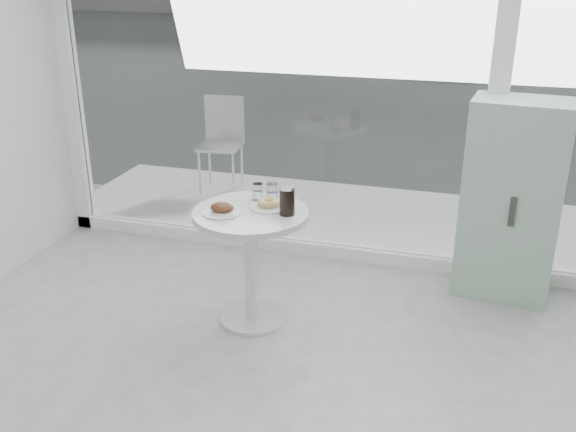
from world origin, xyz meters
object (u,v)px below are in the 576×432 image
(mint_cabinet, at_px, (511,200))
(plate_fritter, at_px, (222,209))
(cola_glass, at_px, (287,201))
(main_table, at_px, (251,244))
(car_white, at_px, (382,19))
(car_silver, at_px, (525,27))
(water_tumbler_b, at_px, (272,194))
(water_tumbler_a, at_px, (258,193))
(plate_donut, at_px, (269,205))
(patio_chair, at_px, (222,138))

(mint_cabinet, relative_size, plate_fritter, 5.96)
(plate_fritter, distance_m, cola_glass, 0.40)
(main_table, relative_size, car_white, 0.17)
(car_silver, xyz_separation_m, water_tumbler_b, (-2.04, -11.61, 0.02))
(water_tumbler_b, xyz_separation_m, cola_glass, (0.15, -0.18, 0.03))
(main_table, xyz_separation_m, water_tumbler_b, (0.08, 0.19, 0.27))
(water_tumbler_a, bearing_deg, cola_glass, -37.19)
(water_tumbler_b, bearing_deg, plate_fritter, -130.12)
(plate_fritter, distance_m, water_tumbler_a, 0.32)
(mint_cabinet, height_order, water_tumbler_a, mint_cabinet)
(plate_fritter, height_order, plate_donut, plate_fritter)
(water_tumbler_a, bearing_deg, car_silver, 79.53)
(plate_donut, bearing_deg, patio_chair, 118.81)
(patio_chair, height_order, water_tumbler_a, patio_chair)
(water_tumbler_a, bearing_deg, mint_cabinet, 23.06)
(plate_donut, relative_size, water_tumbler_a, 2.21)
(water_tumbler_b, bearing_deg, car_white, 95.55)
(mint_cabinet, bearing_deg, patio_chair, 159.39)
(cola_glass, bearing_deg, plate_donut, 152.49)
(patio_chair, bearing_deg, plate_fritter, -74.01)
(patio_chair, height_order, plate_donut, patio_chair)
(car_white, bearing_deg, plate_fritter, 174.40)
(car_white, distance_m, plate_donut, 12.92)
(plate_donut, distance_m, water_tumbler_b, 0.11)
(mint_cabinet, distance_m, water_tumbler_b, 1.64)
(patio_chair, distance_m, car_white, 10.72)
(main_table, relative_size, mint_cabinet, 0.56)
(mint_cabinet, relative_size, water_tumbler_b, 11.36)
(main_table, bearing_deg, car_white, 95.11)
(plate_fritter, bearing_deg, water_tumbler_a, 66.17)
(water_tumbler_b, distance_m, cola_glass, 0.23)
(patio_chair, bearing_deg, plate_donut, -67.25)
(water_tumbler_a, relative_size, cola_glass, 0.61)
(car_white, bearing_deg, patio_chair, 170.35)
(water_tumbler_a, bearing_deg, main_table, -83.78)
(main_table, bearing_deg, water_tumbler_b, 66.70)
(car_silver, distance_m, plate_fritter, 12.11)
(car_white, relative_size, plate_donut, 19.07)
(patio_chair, xyz_separation_m, water_tumbler_a, (1.07, -2.03, 0.25))
(patio_chair, bearing_deg, car_silver, 65.40)
(main_table, relative_size, plate_donut, 3.24)
(car_white, relative_size, water_tumbler_a, 42.20)
(mint_cabinet, xyz_separation_m, plate_donut, (-1.47, -0.79, 0.10))
(water_tumbler_a, xyz_separation_m, water_tumbler_b, (0.10, -0.01, 0.01))
(mint_cabinet, height_order, patio_chair, mint_cabinet)
(car_white, distance_m, water_tumbler_a, 12.80)
(patio_chair, xyz_separation_m, water_tumbler_b, (1.17, -2.04, 0.25))
(mint_cabinet, xyz_separation_m, cola_glass, (-1.33, -0.87, 0.17))
(plate_donut, relative_size, water_tumbler_b, 1.96)
(car_silver, bearing_deg, mint_cabinet, -169.65)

